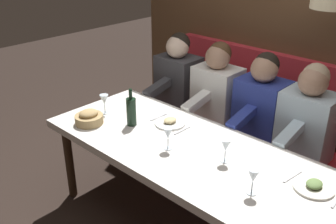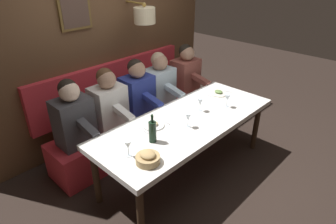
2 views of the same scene
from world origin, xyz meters
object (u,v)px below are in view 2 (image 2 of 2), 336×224
(dining_table, at_px, (187,125))
(wine_glass_2, at_px, (188,117))
(diner_nearest, at_px, (186,72))
(diner_middle, at_px, (137,91))
(diner_far, at_px, (108,102))
(wine_glass_0, at_px, (128,145))
(wine_glass_3, at_px, (227,98))
(wine_glass_1, at_px, (200,102))
(diner_farthest, at_px, (73,116))
(bread_bowl, at_px, (148,158))
(wine_bottle, at_px, (152,131))
(diner_near, at_px, (159,82))

(dining_table, bearing_deg, wine_glass_2, 132.10)
(diner_nearest, distance_m, diner_middle, 0.97)
(diner_nearest, bearing_deg, diner_far, 90.00)
(wine_glass_0, xyz_separation_m, wine_glass_3, (-0.09, -1.46, 0.00))
(diner_nearest, height_order, wine_glass_1, diner_nearest)
(diner_farthest, xyz_separation_m, wine_glass_1, (-0.85, -1.18, 0.04))
(bread_bowl, bearing_deg, wine_glass_2, -78.74)
(diner_far, xyz_separation_m, diner_farthest, (0.00, 0.47, 0.00))
(diner_farthest, bearing_deg, diner_middle, -90.00)
(diner_farthest, bearing_deg, wine_bottle, -159.59)
(dining_table, distance_m, wine_glass_1, 0.32)
(wine_glass_0, bearing_deg, diner_nearest, -63.73)
(wine_glass_1, bearing_deg, diner_near, -10.95)
(wine_glass_0, bearing_deg, diner_farthest, 1.51)
(diner_near, relative_size, diner_middle, 1.00)
(diner_nearest, xyz_separation_m, diner_middle, (0.00, 0.97, 0.00))
(wine_glass_2, bearing_deg, diner_near, -28.95)
(dining_table, relative_size, wine_glass_3, 13.84)
(wine_glass_3, height_order, wine_bottle, wine_bottle)
(diner_nearest, xyz_separation_m, wine_glass_2, (-0.99, 1.11, 0.04))
(wine_glass_3, relative_size, bread_bowl, 0.75)
(wine_bottle, relative_size, bread_bowl, 1.36)
(wine_glass_1, bearing_deg, diner_nearest, -40.65)
(dining_table, distance_m, diner_nearest, 1.34)
(diner_farthest, relative_size, wine_bottle, 2.64)
(diner_farthest, relative_size, wine_glass_1, 4.82)
(diner_far, relative_size, wine_glass_1, 4.82)
(diner_far, xyz_separation_m, wine_glass_0, (-0.93, 0.45, 0.04))
(wine_glass_0, height_order, wine_glass_3, same)
(diner_near, bearing_deg, bread_bowl, 131.87)
(diner_near, bearing_deg, wine_glass_2, 151.05)
(wine_glass_0, bearing_deg, diner_far, -25.81)
(dining_table, distance_m, diner_near, 0.99)
(wine_bottle, bearing_deg, diner_near, -47.48)
(diner_middle, distance_m, bread_bowl, 1.42)
(diner_middle, height_order, wine_glass_1, diner_middle)
(diner_nearest, relative_size, diner_far, 1.00)
(diner_far, xyz_separation_m, wine_glass_1, (-0.85, -0.70, 0.04))
(wine_glass_3, xyz_separation_m, bread_bowl, (-0.11, 1.41, -0.07))
(diner_middle, bearing_deg, diner_farthest, 90.00)
(wine_glass_1, bearing_deg, wine_glass_3, -118.70)
(diner_middle, relative_size, diner_farthest, 1.00)
(wine_glass_3, bearing_deg, diner_middle, 28.46)
(diner_middle, height_order, wine_bottle, diner_middle)
(dining_table, xyz_separation_m, diner_farthest, (0.88, 0.91, 0.14))
(diner_middle, distance_m, diner_farthest, 0.94)
(wine_glass_1, relative_size, bread_bowl, 0.75)
(diner_near, height_order, wine_glass_1, diner_near)
(wine_glass_1, height_order, wine_glass_3, same)
(diner_far, xyz_separation_m, wine_glass_2, (-0.99, -0.32, 0.04))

